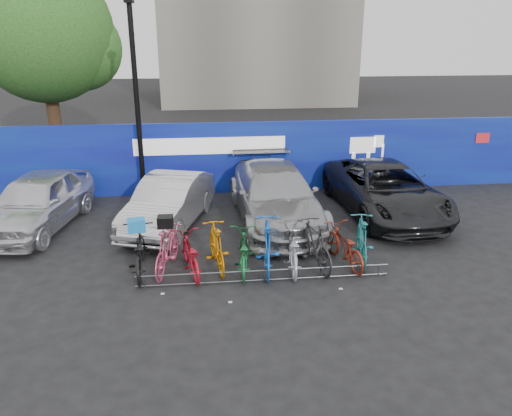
{
  "coord_description": "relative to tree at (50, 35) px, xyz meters",
  "views": [
    {
      "loc": [
        -1.24,
        -10.36,
        5.25
      ],
      "look_at": [
        0.1,
        2.0,
        0.81
      ],
      "focal_mm": 35.0,
      "sensor_mm": 36.0,
      "label": 1
    }
  ],
  "objects": [
    {
      "name": "hoarding",
      "position": [
        6.78,
        -4.06,
        -3.86
      ],
      "size": [
        22.0,
        0.18,
        2.4
      ],
      "color": "#110A8C",
      "rests_on": "ground"
    },
    {
      "name": "cargo_crate",
      "position": [
        4.0,
        -9.89,
        -3.91
      ],
      "size": [
        0.43,
        0.36,
        0.28
      ],
      "primitive_type": "cube",
      "rotation": [
        0.0,
        0.0,
        0.17
      ],
      "color": "blue",
      "rests_on": "bike_0"
    },
    {
      "name": "car_1",
      "position": [
        4.53,
        -7.01,
        -4.37
      ],
      "size": [
        2.68,
        4.52,
        1.41
      ],
      "primitive_type": "imported",
      "rotation": [
        0.0,
        0.0,
        -0.3
      ],
      "color": "#B8B7BD",
      "rests_on": "ground"
    },
    {
      "name": "bike_0",
      "position": [
        4.0,
        -9.89,
        -4.56
      ],
      "size": [
        0.82,
        1.99,
        1.02
      ],
      "primitive_type": "imported",
      "rotation": [
        0.0,
        0.0,
        3.21
      ],
      "color": "black",
      "rests_on": "ground"
    },
    {
      "name": "bike_3",
      "position": [
        5.76,
        -9.84,
        -4.53
      ],
      "size": [
        0.75,
        1.84,
        1.07
      ],
      "primitive_type": "imported",
      "rotation": [
        0.0,
        0.0,
        3.28
      ],
      "color": "orange",
      "rests_on": "ground"
    },
    {
      "name": "cargo_topcase",
      "position": [
        4.64,
        -9.88,
        -3.85
      ],
      "size": [
        0.35,
        0.31,
        0.25
      ],
      "primitive_type": "cube",
      "rotation": [
        0.0,
        0.0,
        -0.02
      ],
      "color": "black",
      "rests_on": "bike_1"
    },
    {
      "name": "lamppost",
      "position": [
        3.57,
        -4.66,
        -1.8
      ],
      "size": [
        0.25,
        0.5,
        6.11
      ],
      "color": "black",
      "rests_on": "ground"
    },
    {
      "name": "tree",
      "position": [
        0.0,
        0.0,
        0.0
      ],
      "size": [
        5.4,
        5.2,
        7.8
      ],
      "color": "#382314",
      "rests_on": "ground"
    },
    {
      "name": "bike_6",
      "position": [
        7.49,
        -10.04,
        -4.57
      ],
      "size": [
        0.82,
        1.96,
        1.0
      ],
      "primitive_type": "imported",
      "rotation": [
        0.0,
        0.0,
        3.06
      ],
      "color": "#9B9CA3",
      "rests_on": "ground"
    },
    {
      "name": "bike_2",
      "position": [
        5.16,
        -10.05,
        -4.61
      ],
      "size": [
        0.96,
        1.83,
        0.91
      ],
      "primitive_type": "imported",
      "rotation": [
        0.0,
        0.0,
        3.35
      ],
      "color": "#B21224",
      "rests_on": "ground"
    },
    {
      "name": "bike_8",
      "position": [
        8.76,
        -9.98,
        -4.6
      ],
      "size": [
        0.97,
        1.87,
        0.94
      ],
      "primitive_type": "imported",
      "rotation": [
        0.0,
        0.0,
        3.35
      ],
      "color": "maroon",
      "rests_on": "ground"
    },
    {
      "name": "car_2",
      "position": [
        7.55,
        -6.98,
        -4.27
      ],
      "size": [
        2.47,
        5.59,
        1.6
      ],
      "primitive_type": "imported",
      "rotation": [
        0.0,
        0.0,
        0.04
      ],
      "color": "#9E9FA3",
      "rests_on": "ground"
    },
    {
      "name": "bike_5",
      "position": [
        6.92,
        -10.06,
        -4.46
      ],
      "size": [
        0.78,
        2.08,
        1.22
      ],
      "primitive_type": "imported",
      "rotation": [
        0.0,
        0.0,
        3.04
      ],
      "color": "blue",
      "rests_on": "ground"
    },
    {
      "name": "car_0",
      "position": [
        0.9,
        -6.77,
        -4.29
      ],
      "size": [
        2.67,
        4.84,
        1.56
      ],
      "primitive_type": "imported",
      "rotation": [
        0.0,
        0.0,
        -0.19
      ],
      "color": "silver",
      "rests_on": "ground"
    },
    {
      "name": "car_3",
      "position": [
        10.9,
        -6.69,
        -4.31
      ],
      "size": [
        2.75,
        5.56,
        1.52
      ],
      "primitive_type": "imported",
      "rotation": [
        0.0,
        0.0,
        0.04
      ],
      "color": "black",
      "rests_on": "ground"
    },
    {
      "name": "bike_1",
      "position": [
        4.64,
        -9.88,
        -4.52
      ],
      "size": [
        0.91,
        1.89,
        1.09
      ],
      "primitive_type": "imported",
      "rotation": [
        0.0,
        0.0,
        2.91
      ],
      "color": "#C24468",
      "rests_on": "ground"
    },
    {
      "name": "bike_9",
      "position": [
        9.21,
        -9.85,
        -4.51
      ],
      "size": [
        0.88,
        1.92,
        1.12
      ],
      "primitive_type": "imported",
      "rotation": [
        0.0,
        0.0,
        2.94
      ],
      "color": "#1F6B6F",
      "rests_on": "ground"
    },
    {
      "name": "bike_7",
      "position": [
        8.02,
        -10.02,
        -4.5
      ],
      "size": [
        0.9,
        1.95,
        1.13
      ],
      "primitive_type": "imported",
      "rotation": [
        0.0,
        0.0,
        3.35
      ],
      "color": "#262528",
      "rests_on": "ground"
    },
    {
      "name": "bike_4",
      "position": [
        6.36,
        -10.03,
        -4.61
      ],
      "size": [
        0.75,
        1.81,
        0.93
      ],
      "primitive_type": "imported",
      "rotation": [
        0.0,
        0.0,
        3.06
      ],
      "color": "#136D2F",
      "rests_on": "ground"
    },
    {
      "name": "ground",
      "position": [
        6.77,
        -10.06,
        -5.07
      ],
      "size": [
        100.0,
        100.0,
        0.0
      ],
      "primitive_type": "plane",
      "color": "black",
      "rests_on": "ground"
    },
    {
      "name": "bike_rack",
      "position": [
        6.77,
        -10.66,
        -4.91
      ],
      "size": [
        5.6,
        0.03,
        0.3
      ],
      "color": "#595B60",
      "rests_on": "ground"
    }
  ]
}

